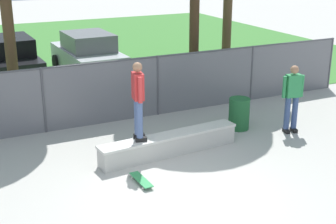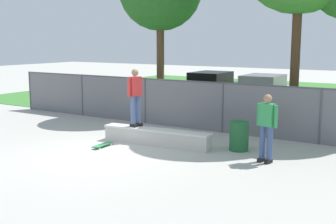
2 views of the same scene
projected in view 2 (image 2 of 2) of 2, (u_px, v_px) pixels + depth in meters
ground_plane at (99, 155)px, 12.16m from camera, size 80.00×80.00×0.00m
grass_strip at (273, 97)px, 24.63m from camera, size 28.51×20.00×0.02m
concrete_ledge at (156, 137)px, 13.33m from camera, size 3.60×0.76×0.50m
skateboarder at (135, 95)px, 13.54m from camera, size 0.33×0.59×1.82m
skateboard at (103, 145)px, 13.07m from camera, size 0.23×0.81×0.09m
chainlink_fence at (182, 102)px, 15.87m from camera, size 16.58×0.07×1.77m
car_black at (211, 88)px, 21.62m from camera, size 2.08×4.24×1.66m
car_silver at (263, 93)px, 19.76m from camera, size 2.08×4.24×1.66m
bystander at (267, 125)px, 11.28m from camera, size 0.59×0.34×1.82m
trash_bin at (239, 136)px, 12.61m from camera, size 0.56×0.56×0.86m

